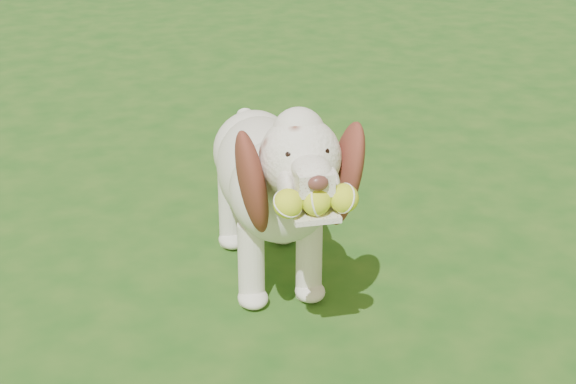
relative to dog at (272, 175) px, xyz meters
name	(u,v)px	position (x,y,z in m)	size (l,w,h in m)	color
ground	(280,205)	(0.27, 0.60, -0.43)	(80.00, 80.00, 0.00)	#1A4C15
dog	(272,175)	(0.00, 0.00, 0.00)	(0.55, 1.24, 0.81)	white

